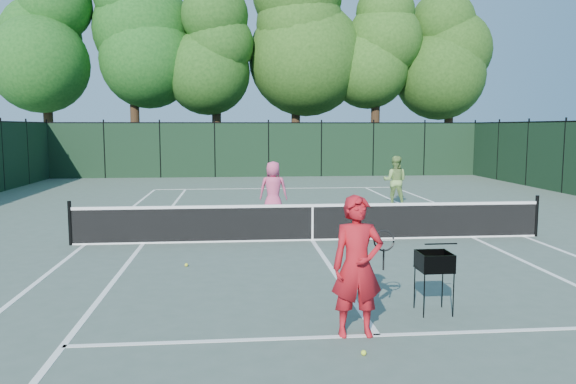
{
  "coord_description": "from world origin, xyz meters",
  "views": [
    {
      "loc": [
        -1.89,
        -13.54,
        2.8
      ],
      "look_at": [
        -0.51,
        1.0,
        1.1
      ],
      "focal_mm": 35.0,
      "sensor_mm": 36.0,
      "label": 1
    }
  ],
  "objects": [
    {
      "name": "fence_far",
      "position": [
        0.0,
        18.0,
        1.5
      ],
      "size": [
        24.0,
        0.05,
        3.0
      ],
      "primitive_type": "cube",
      "color": "black",
      "rests_on": "ground"
    },
    {
      "name": "ground",
      "position": [
        0.0,
        0.0,
        0.0
      ],
      "size": [
        90.0,
        90.0,
        0.0
      ],
      "primitive_type": "plane",
      "color": "#49584E",
      "rests_on": "ground"
    },
    {
      "name": "service_line_near",
      "position": [
        0.0,
        -6.4,
        0.0
      ],
      "size": [
        8.23,
        0.1,
        0.01
      ],
      "primitive_type": "cube",
      "color": "white",
      "rests_on": "ground"
    },
    {
      "name": "coach",
      "position": [
        -0.28,
        -6.36,
        0.95
      ],
      "size": [
        0.95,
        0.63,
        1.9
      ],
      "rotation": [
        0.0,
        0.0,
        -0.0
      ],
      "color": "#AC131C",
      "rests_on": "ground"
    },
    {
      "name": "player_green",
      "position": [
        3.8,
        5.95,
        0.89
      ],
      "size": [
        1.05,
        0.94,
        1.77
      ],
      "rotation": [
        0.0,
        0.0,
        2.77
      ],
      "color": "#80AA55",
      "rests_on": "ground"
    },
    {
      "name": "tree_5",
      "position": [
        12.0,
        22.1,
        7.71
      ],
      "size": [
        5.8,
        5.8,
        12.23
      ],
      "color": "black",
      "rests_on": "ground"
    },
    {
      "name": "sideline_singles_right",
      "position": [
        4.12,
        0.0,
        0.0
      ],
      "size": [
        0.1,
        23.77,
        0.01
      ],
      "primitive_type": "cube",
      "color": "white",
      "rests_on": "ground"
    },
    {
      "name": "tree_3",
      "position": [
        2.0,
        22.3,
        9.01
      ],
      "size": [
        7.0,
        7.0,
        14.45
      ],
      "color": "black",
      "rests_on": "ground"
    },
    {
      "name": "sideline_singles_left",
      "position": [
        -4.12,
        0.0,
        0.0
      ],
      "size": [
        0.1,
        23.77,
        0.01
      ],
      "primitive_type": "cube",
      "color": "white",
      "rests_on": "ground"
    },
    {
      "name": "loose_ball_near_cart",
      "position": [
        -0.34,
        -7.04,
        0.03
      ],
      "size": [
        0.07,
        0.07,
        0.07
      ],
      "primitive_type": "sphere",
      "color": "#C9EF30",
      "rests_on": "ground"
    },
    {
      "name": "sideline_doubles_right",
      "position": [
        5.49,
        0.0,
        0.0
      ],
      "size": [
        0.1,
        23.77,
        0.01
      ],
      "primitive_type": "cube",
      "color": "white",
      "rests_on": "ground"
    },
    {
      "name": "tree_4",
      "position": [
        7.0,
        21.6,
        8.14
      ],
      "size": [
        6.2,
        6.2,
        12.97
      ],
      "color": "black",
      "rests_on": "ground"
    },
    {
      "name": "sideline_doubles_left",
      "position": [
        -5.49,
        0.0,
        0.0
      ],
      "size": [
        0.1,
        23.77,
        0.01
      ],
      "primitive_type": "cube",
      "color": "white",
      "rests_on": "ground"
    },
    {
      "name": "service_line_far",
      "position": [
        0.0,
        6.4,
        0.0
      ],
      "size": [
        8.23,
        0.1,
        0.01
      ],
      "primitive_type": "cube",
      "color": "white",
      "rests_on": "ground"
    },
    {
      "name": "player_pink",
      "position": [
        -0.73,
        3.5,
        0.88
      ],
      "size": [
        0.92,
        0.67,
        1.76
      ],
      "rotation": [
        0.0,
        0.0,
        3.01
      ],
      "color": "#D44A78",
      "rests_on": "ground"
    },
    {
      "name": "ball_hopper",
      "position": [
        1.08,
        -5.55,
        0.78
      ],
      "size": [
        0.49,
        0.49,
        0.93
      ],
      "rotation": [
        0.0,
        0.0,
        0.02
      ],
      "color": "black",
      "rests_on": "ground"
    },
    {
      "name": "loose_ball_midcourt",
      "position": [
        -2.89,
        -2.35,
        0.03
      ],
      "size": [
        0.07,
        0.07,
        0.07
      ],
      "primitive_type": "sphere",
      "color": "yellow",
      "rests_on": "ground"
    },
    {
      "name": "tree_2",
      "position": [
        -3.0,
        21.8,
        7.73
      ],
      "size": [
        6.0,
        6.0,
        12.4
      ],
      "color": "black",
      "rests_on": "ground"
    },
    {
      "name": "tree_0",
      "position": [
        -13.0,
        21.5,
        8.16
      ],
      "size": [
        6.4,
        6.4,
        13.14
      ],
      "color": "black",
      "rests_on": "ground"
    },
    {
      "name": "tennis_net",
      "position": [
        0.0,
        0.0,
        0.48
      ],
      "size": [
        11.69,
        0.09,
        1.06
      ],
      "color": "black",
      "rests_on": "ground"
    },
    {
      "name": "center_service_line",
      "position": [
        0.0,
        0.0,
        0.0
      ],
      "size": [
        0.1,
        12.8,
        0.01
      ],
      "primitive_type": "cube",
      "color": "white",
      "rests_on": "ground"
    },
    {
      "name": "tree_1",
      "position": [
        -8.0,
        22.0,
        8.69
      ],
      "size": [
        6.8,
        6.8,
        13.98
      ],
      "color": "black",
      "rests_on": "ground"
    },
    {
      "name": "baseline_far",
      "position": [
        0.0,
        11.88,
        0.0
      ],
      "size": [
        10.97,
        0.1,
        0.01
      ],
      "primitive_type": "cube",
      "color": "white",
      "rests_on": "ground"
    }
  ]
}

